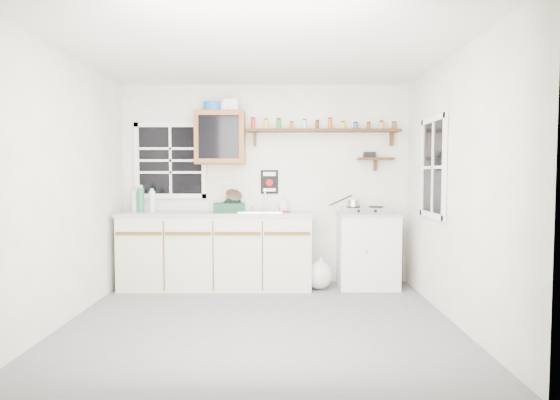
{
  "coord_description": "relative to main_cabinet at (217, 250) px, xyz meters",
  "views": [
    {
      "loc": [
        0.19,
        -4.33,
        1.39
      ],
      "look_at": [
        0.19,
        0.55,
        1.11
      ],
      "focal_mm": 30.0,
      "sensor_mm": 36.0,
      "label": 1
    }
  ],
  "objects": [
    {
      "name": "room",
      "position": [
        0.58,
        -1.3,
        0.79
      ],
      "size": [
        3.64,
        3.24,
        2.54
      ],
      "color": "#57575A",
      "rests_on": "ground"
    },
    {
      "name": "main_cabinet",
      "position": [
        0.0,
        0.0,
        0.0
      ],
      "size": [
        2.31,
        0.63,
        0.92
      ],
      "color": "beige",
      "rests_on": "floor"
    },
    {
      "name": "right_cabinet",
      "position": [
        1.83,
        0.03,
        -0.01
      ],
      "size": [
        0.73,
        0.57,
        0.91
      ],
      "color": "silver",
      "rests_on": "floor"
    },
    {
      "name": "sink",
      "position": [
        0.54,
        0.01,
        0.47
      ],
      "size": [
        0.52,
        0.44,
        0.29
      ],
      "color": "#B0B0B4",
      "rests_on": "main_cabinet"
    },
    {
      "name": "upper_cabinet",
      "position": [
        0.03,
        0.14,
        1.36
      ],
      "size": [
        0.6,
        0.32,
        0.65
      ],
      "color": "brown",
      "rests_on": "wall_back"
    },
    {
      "name": "upper_cabinet_clutter",
      "position": [
        0.04,
        0.14,
        1.75
      ],
      "size": [
        0.43,
        0.24,
        0.14
      ],
      "color": "#1A4EA9",
      "rests_on": "upper_cabinet"
    },
    {
      "name": "spice_shelf",
      "position": [
        1.3,
        0.21,
        1.47
      ],
      "size": [
        1.91,
        0.18,
        0.35
      ],
      "color": "black",
      "rests_on": "wall_back"
    },
    {
      "name": "secondary_shelf",
      "position": [
        1.94,
        0.22,
        1.12
      ],
      "size": [
        0.45,
        0.16,
        0.24
      ],
      "color": "black",
      "rests_on": "wall_back"
    },
    {
      "name": "warning_sign",
      "position": [
        0.63,
        0.29,
        0.82
      ],
      "size": [
        0.22,
        0.02,
        0.3
      ],
      "color": "black",
      "rests_on": "wall_back"
    },
    {
      "name": "window_back",
      "position": [
        -0.62,
        0.29,
        1.09
      ],
      "size": [
        0.93,
        0.03,
        0.98
      ],
      "color": "black",
      "rests_on": "wall_back"
    },
    {
      "name": "window_right",
      "position": [
        2.37,
        -0.75,
        0.99
      ],
      "size": [
        0.03,
        0.78,
        1.08
      ],
      "color": "black",
      "rests_on": "wall_back"
    },
    {
      "name": "water_bottles",
      "position": [
        -0.9,
        0.03,
        0.6
      ],
      "size": [
        0.29,
        0.13,
        0.33
      ],
      "color": "silver",
      "rests_on": "main_cabinet"
    },
    {
      "name": "dish_rack",
      "position": [
        0.17,
        -0.01,
        0.55
      ],
      "size": [
        0.4,
        0.32,
        0.28
      ],
      "rotation": [
        0.0,
        0.0,
        0.12
      ],
      "color": "#10321C",
      "rests_on": "main_cabinet"
    },
    {
      "name": "soap_bottle",
      "position": [
        0.81,
        0.22,
        0.55
      ],
      "size": [
        0.09,
        0.09,
        0.19
      ],
      "primitive_type": "imported",
      "rotation": [
        0.0,
        0.0,
        0.03
      ],
      "color": "silver",
      "rests_on": "main_cabinet"
    },
    {
      "name": "rag",
      "position": [
        0.82,
        -0.06,
        0.47
      ],
      "size": [
        0.14,
        0.13,
        0.02
      ],
      "primitive_type": "cube",
      "rotation": [
        0.0,
        0.0,
        0.06
      ],
      "color": "maroon",
      "rests_on": "main_cabinet"
    },
    {
      "name": "hotplate",
      "position": [
        1.8,
        0.01,
        0.49
      ],
      "size": [
        0.56,
        0.3,
        0.08
      ],
      "rotation": [
        0.0,
        0.0,
        -0.01
      ],
      "color": "#B0B0B4",
      "rests_on": "right_cabinet"
    },
    {
      "name": "saucepan",
      "position": [
        1.65,
        0.01,
        0.56
      ],
      "size": [
        0.35,
        0.16,
        0.15
      ],
      "rotation": [
        0.0,
        0.0,
        -0.08
      ],
      "color": "#B0B0B4",
      "rests_on": "hotplate"
    },
    {
      "name": "trash_bag",
      "position": [
        1.24,
        -0.11,
        -0.28
      ],
      "size": [
        0.37,
        0.33,
        0.42
      ],
      "color": "silver",
      "rests_on": "floor"
    }
  ]
}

